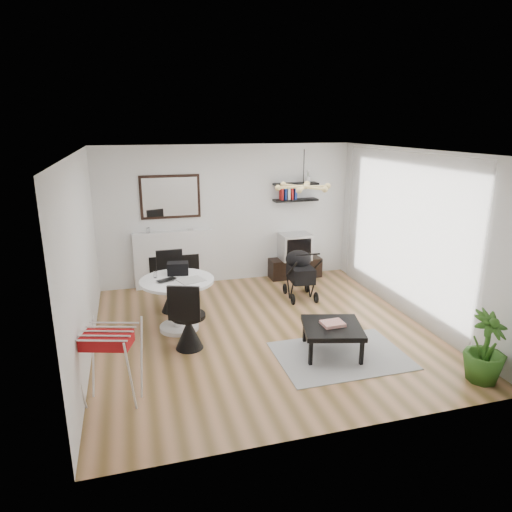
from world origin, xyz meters
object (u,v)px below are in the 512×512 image
object	(u,v)px
crt_tv	(295,246)
dining_table	(178,297)
fireplace	(173,252)
tv_console	(295,268)
stroller	(300,276)
potted_plant	(486,348)
drying_rack	(111,365)
coffee_table	(332,329)

from	to	relation	value
crt_tv	dining_table	xyz separation A→B (m)	(-2.58, -1.88, -0.13)
fireplace	tv_console	world-z (taller)	fireplace
stroller	potted_plant	size ratio (longest dim) A/B	1.07
drying_rack	stroller	bearing A→B (deg)	55.28
drying_rack	fireplace	bearing A→B (deg)	90.91
tv_console	stroller	size ratio (longest dim) A/B	1.11
fireplace	tv_console	size ratio (longest dim) A/B	2.02
drying_rack	coffee_table	bearing A→B (deg)	25.09
fireplace	dining_table	bearing A→B (deg)	-94.09
potted_plant	drying_rack	bearing A→B (deg)	170.50
drying_rack	tv_console	bearing A→B (deg)	62.73
tv_console	drying_rack	xyz separation A→B (m)	(-3.54, -3.64, 0.28)
fireplace	dining_table	world-z (taller)	fireplace
dining_table	stroller	distance (m)	2.42
crt_tv	stroller	world-z (taller)	stroller
tv_console	dining_table	world-z (taller)	dining_table
fireplace	crt_tv	distance (m)	2.44
fireplace	stroller	distance (m)	2.48
stroller	potted_plant	world-z (taller)	stroller
crt_tv	dining_table	distance (m)	3.19
potted_plant	stroller	bearing A→B (deg)	109.46
coffee_table	crt_tv	bearing A→B (deg)	78.90
fireplace	tv_console	xyz separation A→B (m)	(2.46, -0.12, -0.48)
tv_console	drying_rack	world-z (taller)	drying_rack
fireplace	coffee_table	size ratio (longest dim) A/B	2.26
tv_console	stroller	bearing A→B (deg)	-106.15
dining_table	coffee_table	bearing A→B (deg)	-34.61
drying_rack	stroller	world-z (taller)	stroller
drying_rack	crt_tv	bearing A→B (deg)	62.90
coffee_table	drying_rack	bearing A→B (deg)	-171.85
drying_rack	potted_plant	xyz separation A→B (m)	(4.38, -0.73, -0.03)
stroller	potted_plant	xyz separation A→B (m)	(1.16, -3.28, 0.04)
dining_table	potted_plant	bearing A→B (deg)	-35.85
tv_console	potted_plant	size ratio (longest dim) A/B	1.19
dining_table	potted_plant	world-z (taller)	potted_plant
crt_tv	stroller	xyz separation A→B (m)	(-0.29, -1.09, -0.25)
dining_table	stroller	world-z (taller)	stroller
crt_tv	coffee_table	distance (m)	3.30
dining_table	potted_plant	distance (m)	4.25
potted_plant	fireplace	bearing A→B (deg)	126.33
crt_tv	coffee_table	world-z (taller)	crt_tv
tv_console	potted_plant	bearing A→B (deg)	-79.07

